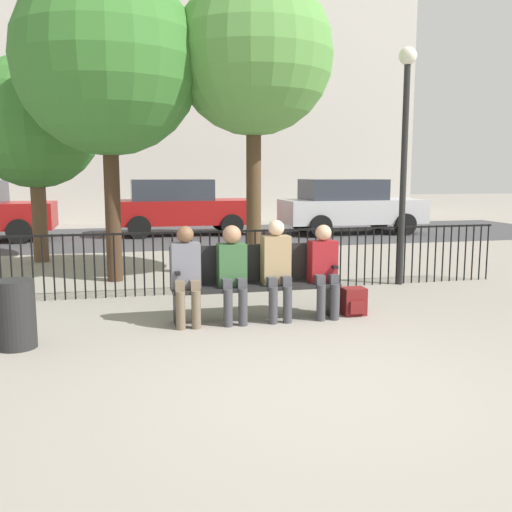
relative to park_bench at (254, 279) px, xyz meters
The scene contains 17 objects.
ground_plane 2.48m from the park_bench, 90.00° to the right, with size 80.00×80.00×0.00m, color gray.
park_bench is the anchor object (origin of this frame).
seated_person_0 0.89m from the park_bench, behind, with size 0.34×0.39×1.19m.
seated_person_1 0.37m from the park_bench, 156.38° to the right, with size 0.34×0.39×1.18m.
seated_person_2 0.34m from the park_bench, 27.45° to the right, with size 0.34×0.39×1.24m.
seated_person_3 0.88m from the park_bench, ahead, with size 0.34×0.39×1.17m.
backpack 1.32m from the park_bench, ahead, with size 0.29×0.27×0.35m.
fence_railing 1.65m from the park_bench, 90.57° to the left, with size 9.01×0.03×0.95m.
tree_0 6.77m from the park_bench, 120.08° to the left, with size 2.62×2.62×4.12m.
tree_1 4.31m from the park_bench, 76.98° to the left, with size 2.65×2.65×5.07m.
tree_2 4.60m from the park_bench, 119.81° to the left, with size 3.00×3.00×5.07m.
lamp_post 3.79m from the park_bench, 29.60° to the left, with size 0.28×0.28×3.74m.
street_surface 9.58m from the park_bench, 90.00° to the left, with size 24.00×6.00×0.01m.
parked_car_0 10.49m from the park_bench, 61.03° to the left, with size 4.20×1.94×1.62m.
parked_car_2 10.05m from the park_bench, 89.36° to the left, with size 4.20×1.94×1.62m.
building_facade 18.77m from the park_bench, 90.00° to the left, with size 20.00×6.00×14.19m.
trash_bin 2.76m from the park_bench, 167.12° to the right, with size 0.41×0.41×0.71m.
Camera 1 is at (-1.60, -4.34, 1.80)m, focal length 40.00 mm.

